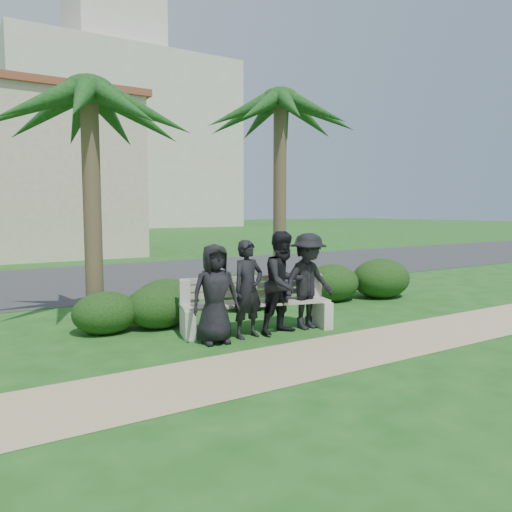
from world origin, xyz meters
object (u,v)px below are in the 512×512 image
object	(u,v)px
man_d	(308,281)
park_bench	(256,308)
man_b	(248,289)
palm_left	(89,94)
man_c	(284,283)
palm_right	(280,102)
man_a	(215,294)

from	to	relation	value
man_d	park_bench	bearing A→B (deg)	154.59
man_b	palm_left	xyz separation A→B (m)	(-1.92, 2.27, 3.37)
man_c	man_b	bearing A→B (deg)	162.57
palm_left	park_bench	bearing A→B (deg)	-41.07
palm_right	man_c	bearing A→B (deg)	-123.83
palm_right	man_b	bearing A→B (deg)	-132.08
man_a	park_bench	bearing A→B (deg)	25.24
park_bench	man_b	distance (m)	0.60
park_bench	man_b	size ratio (longest dim) A/B	1.71
park_bench	man_d	bearing A→B (deg)	-6.29
palm_left	man_b	bearing A→B (deg)	-49.71
man_b	palm_right	world-z (taller)	palm_right
park_bench	man_c	distance (m)	0.68
park_bench	man_a	xyz separation A→B (m)	(-0.97, -0.32, 0.38)
man_c	palm_left	distance (m)	4.81
man_c	palm_right	world-z (taller)	palm_right
palm_right	palm_left	bearing A→B (deg)	-169.95
man_b	man_c	distance (m)	0.67
man_b	man_c	xyz separation A→B (m)	(0.66, -0.09, 0.07)
man_b	man_d	xyz separation A→B (m)	(1.23, -0.04, 0.04)
park_bench	man_a	world-z (taller)	man_a
man_b	palm_right	size ratio (longest dim) A/B	0.29
man_a	man_d	bearing A→B (deg)	6.69
park_bench	man_c	size ratio (longest dim) A/B	1.58
man_b	palm_right	bearing A→B (deg)	40.16
man_a	man_b	size ratio (longest dim) A/B	0.98
man_c	palm_right	distance (m)	5.44
man_d	palm_right	distance (m)	5.23
palm_right	park_bench	bearing A→B (deg)	-131.17
park_bench	man_a	distance (m)	1.09
man_a	man_c	xyz separation A→B (m)	(1.29, -0.07, 0.09)
park_bench	palm_left	bearing A→B (deg)	153.35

